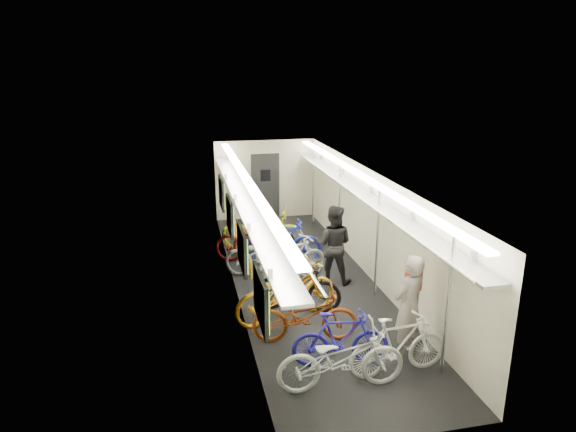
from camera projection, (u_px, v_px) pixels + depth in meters
name	position (u px, v px, depth m)	size (l,w,h in m)	color
train_car_shell	(281.00, 202.00, 11.36)	(10.00, 10.00, 10.00)	black
bicycle_0	(341.00, 358.00, 7.43)	(0.66, 1.90, 1.00)	silver
bicycle_1	(341.00, 339.00, 8.02)	(0.44, 1.55, 0.93)	#221BA4
bicycle_2	(305.00, 316.00, 8.74)	(0.63, 1.80, 0.94)	maroon
bicycle_3	(297.00, 286.00, 9.80)	(0.48, 1.69, 1.01)	black
bicycle_4	(286.00, 292.00, 9.47)	(0.73, 2.08, 1.09)	orange
bicycle_5	(292.00, 261.00, 10.94)	(0.51, 1.81, 1.09)	#BEBDC0
bicycle_6	(266.00, 256.00, 11.37)	(0.65, 1.87, 0.98)	#A0A0A4
bicycle_7	(282.00, 242.00, 12.07)	(0.53, 1.87, 1.13)	#1C24A8
bicycle_8	(256.00, 242.00, 12.22)	(0.69, 1.98, 1.04)	maroon
bicycle_9	(264.00, 237.00, 12.69)	(0.44, 1.54, 0.93)	black
bicycle_10	(263.00, 229.00, 13.00)	(0.73, 2.10, 1.10)	gold
bicycle_11	(398.00, 345.00, 7.78)	(0.46, 1.64, 0.98)	white
passenger_near	(409.00, 307.00, 8.16)	(0.64, 0.42, 1.76)	gray
passenger_mid	(333.00, 244.00, 11.01)	(0.84, 0.65, 1.73)	black
backpack	(413.00, 280.00, 8.19)	(0.26, 0.14, 0.38)	red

